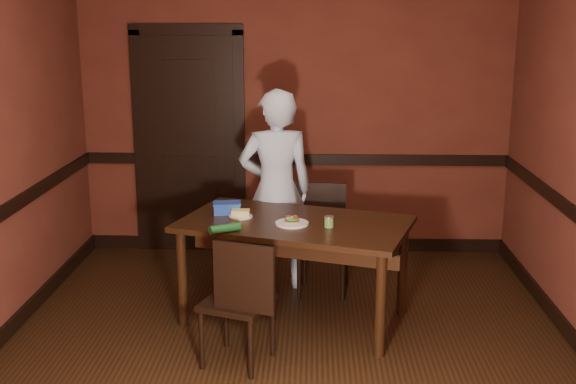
# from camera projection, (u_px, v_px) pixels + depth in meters

# --- Properties ---
(floor) EXTENTS (4.00, 4.50, 0.01)m
(floor) POSITION_uv_depth(u_px,v_px,m) (286.00, 355.00, 4.88)
(floor) COLOR black
(floor) RESTS_ON ground
(wall_back) EXTENTS (4.00, 0.02, 2.70)m
(wall_back) POSITION_uv_depth(u_px,v_px,m) (295.00, 112.00, 6.74)
(wall_back) COLOR #57261A
(wall_back) RESTS_ON ground
(wall_front) EXTENTS (4.00, 0.02, 2.70)m
(wall_front) POSITION_uv_depth(u_px,v_px,m) (260.00, 294.00, 2.38)
(wall_front) COLOR #57261A
(wall_front) RESTS_ON ground
(dado_back) EXTENTS (4.00, 0.03, 0.10)m
(dado_back) POSITION_uv_depth(u_px,v_px,m) (295.00, 159.00, 6.83)
(dado_back) COLOR black
(dado_back) RESTS_ON ground
(baseboard_back) EXTENTS (4.00, 0.03, 0.12)m
(baseboard_back) POSITION_uv_depth(u_px,v_px,m) (295.00, 244.00, 7.04)
(baseboard_back) COLOR black
(baseboard_back) RESTS_ON ground
(door) EXTENTS (1.05, 0.07, 2.20)m
(door) POSITION_uv_depth(u_px,v_px,m) (189.00, 139.00, 6.80)
(door) COLOR black
(door) RESTS_ON ground
(dining_table) EXTENTS (1.84, 1.38, 0.77)m
(dining_table) POSITION_uv_depth(u_px,v_px,m) (295.00, 271.00, 5.37)
(dining_table) COLOR black
(dining_table) RESTS_ON floor
(chair_far) EXTENTS (0.45, 0.45, 0.88)m
(chair_far) POSITION_uv_depth(u_px,v_px,m) (323.00, 240.00, 5.89)
(chair_far) COLOR black
(chair_far) RESTS_ON floor
(chair_near) EXTENTS (0.53, 0.53, 0.88)m
(chair_near) POSITION_uv_depth(u_px,v_px,m) (237.00, 300.00, 4.68)
(chair_near) COLOR black
(chair_near) RESTS_ON floor
(person) EXTENTS (0.67, 0.51, 1.67)m
(person) POSITION_uv_depth(u_px,v_px,m) (276.00, 191.00, 5.91)
(person) COLOR silver
(person) RESTS_ON floor
(sandwich_plate) EXTENTS (0.24, 0.24, 0.06)m
(sandwich_plate) POSITION_uv_depth(u_px,v_px,m) (292.00, 222.00, 5.19)
(sandwich_plate) COLOR silver
(sandwich_plate) RESTS_ON dining_table
(sauce_jar) EXTENTS (0.07, 0.07, 0.08)m
(sauce_jar) POSITION_uv_depth(u_px,v_px,m) (329.00, 222.00, 5.12)
(sauce_jar) COLOR #5E8F41
(sauce_jar) RESTS_ON dining_table
(cheese_saucer) EXTENTS (0.18, 0.18, 0.06)m
(cheese_saucer) POSITION_uv_depth(u_px,v_px,m) (241.00, 214.00, 5.38)
(cheese_saucer) COLOR silver
(cheese_saucer) RESTS_ON dining_table
(food_tub) EXTENTS (0.23, 0.17, 0.09)m
(food_tub) POSITION_uv_depth(u_px,v_px,m) (227.00, 208.00, 5.47)
(food_tub) COLOR #244AB0
(food_tub) RESTS_ON dining_table
(wrapped_veg) EXTENTS (0.22, 0.17, 0.06)m
(wrapped_veg) POSITION_uv_depth(u_px,v_px,m) (225.00, 228.00, 5.00)
(wrapped_veg) COLOR #164D1F
(wrapped_veg) RESTS_ON dining_table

